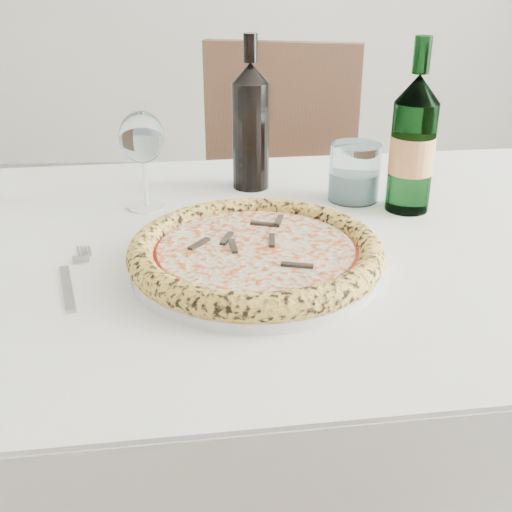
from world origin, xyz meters
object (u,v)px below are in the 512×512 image
object	(u,v)px
tumbler	(354,176)
chair_far	(274,196)
pizza	(256,252)
dining_table	(252,294)
wine_glass	(142,140)
plate	(256,264)
wine_bottle	(251,125)
beer_bottle	(413,144)

from	to	relation	value
tumbler	chair_far	bearing A→B (deg)	97.17
chair_far	pizza	bearing A→B (deg)	-96.34
dining_table	chair_far	distance (m)	0.83
dining_table	wine_glass	world-z (taller)	wine_glass
chair_far	plate	xyz separation A→B (m)	(-0.10, -0.91, 0.23)
dining_table	pizza	distance (m)	0.15
plate	wine_bottle	xyz separation A→B (m)	(0.01, 0.34, 0.10)
wine_glass	tumbler	world-z (taller)	wine_glass
chair_far	plate	bearing A→B (deg)	-96.34
beer_bottle	dining_table	bearing A→B (deg)	-156.87
dining_table	wine_glass	xyz separation A→B (m)	(-0.17, 0.14, 0.21)
dining_table	tumbler	distance (m)	0.28
dining_table	pizza	xyz separation A→B (m)	(-0.00, -0.10, 0.12)
plate	wine_bottle	size ratio (longest dim) A/B	1.25
dining_table	plate	xyz separation A→B (m)	(-0.00, -0.10, 0.10)
chair_far	tumbler	bearing A→B (deg)	-82.83
pizza	dining_table	bearing A→B (deg)	90.00
beer_bottle	wine_bottle	world-z (taller)	beer_bottle
wine_glass	tumbler	size ratio (longest dim) A/B	1.67
plate	pizza	distance (m)	0.02
wine_bottle	beer_bottle	bearing A→B (deg)	-27.05
beer_bottle	pizza	bearing A→B (deg)	-140.96
plate	wine_glass	world-z (taller)	wine_glass
pizza	wine_bottle	world-z (taller)	wine_bottle
pizza	wine_bottle	xyz separation A→B (m)	(0.01, 0.34, 0.09)
pizza	wine_glass	bearing A→B (deg)	124.89
pizza	tumbler	size ratio (longest dim) A/B	3.52
wine_glass	wine_bottle	bearing A→B (deg)	28.92
chair_far	wine_glass	bearing A→B (deg)	-111.96
pizza	beer_bottle	world-z (taller)	beer_bottle
plate	beer_bottle	distance (m)	0.35
wine_glass	beer_bottle	distance (m)	0.43
chair_far	wine_bottle	bearing A→B (deg)	-99.09
tumbler	wine_bottle	xyz separation A→B (m)	(-0.17, 0.07, 0.07)
chair_far	tumbler	distance (m)	0.70
pizza	plate	bearing A→B (deg)	16.22
chair_far	wine_glass	size ratio (longest dim) A/B	5.77
wine_bottle	pizza	bearing A→B (deg)	-91.67
pizza	beer_bottle	distance (m)	0.35
beer_bottle	chair_far	bearing A→B (deg)	102.91
dining_table	beer_bottle	xyz separation A→B (m)	(0.26, 0.11, 0.20)
dining_table	wine_bottle	distance (m)	0.31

